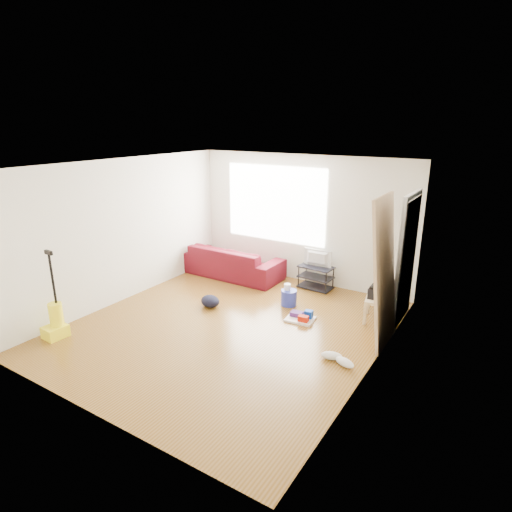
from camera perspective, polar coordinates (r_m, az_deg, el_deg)
The scene contains 13 objects.
room at distance 6.44m, azimuth -2.57°, elevation 0.95°, with size 4.51×5.01×2.51m.
sofa at distance 8.98m, azimuth -3.23°, elevation -2.58°, with size 2.16×0.84×0.63m, color #480E15.
tv_stand at distance 8.30m, azimuth 7.97°, elevation -2.79°, with size 0.66×0.40×0.44m.
tv at distance 8.17m, azimuth 8.08°, elevation -0.33°, with size 0.55×0.07×0.32m, color black.
side_table at distance 7.15m, azimuth 16.38°, elevation -5.90°, with size 0.57×0.57×0.40m.
printer at distance 7.09m, azimuth 16.49°, elevation -4.69°, with size 0.40×0.31×0.21m.
bucket at distance 7.59m, azimuth 4.38°, elevation -6.51°, with size 0.28×0.28×0.28m, color #232FA2.
toilet_paper at distance 7.54m, azimuth 4.18°, elevation -5.10°, with size 0.12×0.12×0.11m, color white.
cleaning_tray at distance 7.05m, azimuth 6.05°, elevation -8.13°, with size 0.48×0.40×0.16m.
backpack at distance 7.55m, azimuth -6.10°, elevation -6.70°, with size 0.36×0.29×0.20m, color black.
sneakers at distance 5.97m, azimuth 10.88°, elevation -13.34°, with size 0.52×0.27×0.12m.
vacuum at distance 7.09m, azimuth -25.17°, elevation -7.89°, with size 0.30×0.34×1.33m.
door_panel at distance 6.65m, azimuth 15.94°, elevation -10.90°, with size 0.04×0.86×2.16m, color #A27A60.
Camera 1 is at (3.59, -4.91, 3.10)m, focal length 30.00 mm.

